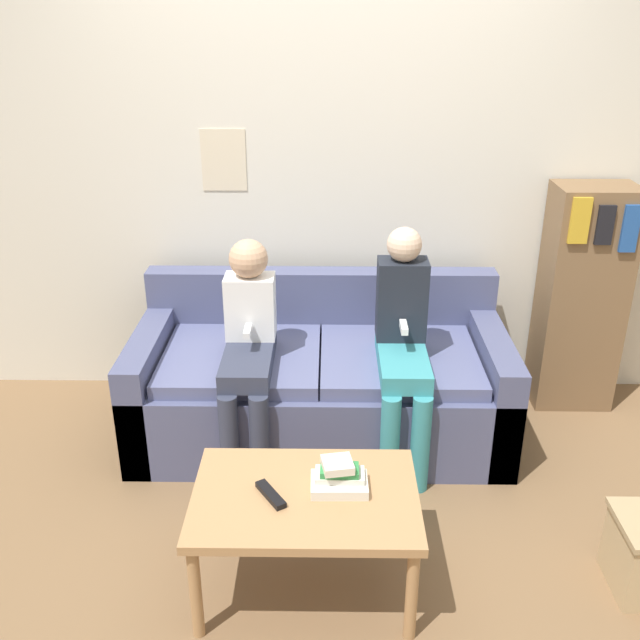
{
  "coord_description": "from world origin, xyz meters",
  "views": [
    {
      "loc": [
        0.04,
        -2.7,
        2.09
      ],
      "look_at": [
        0.0,
        0.43,
        0.7
      ],
      "focal_mm": 40.0,
      "sensor_mm": 36.0,
      "label": 1
    }
  ],
  "objects": [
    {
      "name": "ground_plane",
      "position": [
        0.0,
        0.0,
        0.0
      ],
      "size": [
        10.0,
        10.0,
        0.0
      ],
      "primitive_type": "plane",
      "color": "brown"
    },
    {
      "name": "wall_back",
      "position": [
        -0.0,
        1.1,
        1.3
      ],
      "size": [
        8.0,
        0.06,
        2.6
      ],
      "color": "silver",
      "rests_on": "ground_plane"
    },
    {
      "name": "couch",
      "position": [
        0.0,
        0.56,
        0.28
      ],
      "size": [
        1.88,
        0.89,
        0.78
      ],
      "color": "#4C5175",
      "rests_on": "ground_plane"
    },
    {
      "name": "coffee_table",
      "position": [
        -0.04,
        -0.56,
        0.38
      ],
      "size": [
        0.84,
        0.58,
        0.43
      ],
      "color": "#AD7F51",
      "rests_on": "ground_plane"
    },
    {
      "name": "person_left",
      "position": [
        -0.34,
        0.35,
        0.62
      ],
      "size": [
        0.24,
        0.6,
        1.08
      ],
      "color": "#33384C",
      "rests_on": "ground_plane"
    },
    {
      "name": "person_right",
      "position": [
        0.39,
        0.36,
        0.63
      ],
      "size": [
        0.24,
        0.6,
        1.14
      ],
      "color": "teal",
      "rests_on": "ground_plane"
    },
    {
      "name": "tv_remote",
      "position": [
        -0.17,
        -0.58,
        0.44
      ],
      "size": [
        0.13,
        0.16,
        0.02
      ],
      "rotation": [
        0.0,
        0.0,
        0.57
      ],
      "color": "black",
      "rests_on": "coffee_table"
    },
    {
      "name": "book_stack",
      "position": [
        0.08,
        -0.52,
        0.48
      ],
      "size": [
        0.21,
        0.15,
        0.12
      ],
      "color": "silver",
      "rests_on": "coffee_table"
    },
    {
      "name": "bookshelf",
      "position": [
        1.41,
        0.9,
        0.62
      ],
      "size": [
        0.42,
        0.32,
        1.24
      ],
      "color": "brown",
      "rests_on": "ground_plane"
    }
  ]
}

